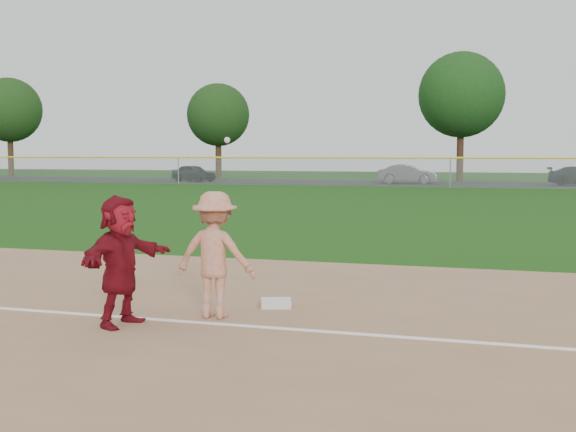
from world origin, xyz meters
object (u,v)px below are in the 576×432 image
(first_base, at_px, (276,303))
(car_mid, at_px, (408,174))
(base_runner, at_px, (120,260))
(car_left, at_px, (194,173))

(first_base, height_order, car_mid, car_mid)
(first_base, distance_m, car_mid, 45.09)
(base_runner, xyz_separation_m, car_left, (-19.48, 46.27, -0.20))
(first_base, distance_m, base_runner, 2.51)
(first_base, xyz_separation_m, car_left, (-21.12, 44.55, 0.62))
(first_base, bearing_deg, base_runner, -133.74)
(first_base, relative_size, base_runner, 0.25)
(car_left, height_order, car_mid, car_mid)
(first_base, xyz_separation_m, base_runner, (-1.64, -1.71, 0.82))
(car_left, relative_size, car_mid, 0.90)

